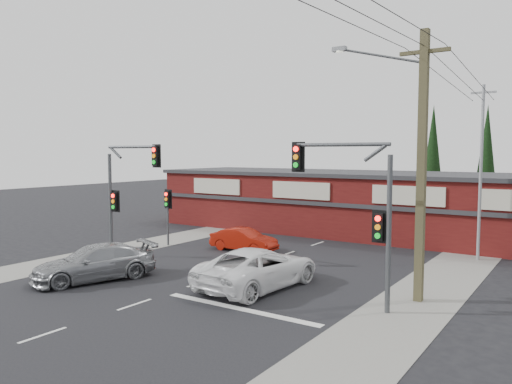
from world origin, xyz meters
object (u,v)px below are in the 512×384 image
Objects in this scene: utility_pole at (418,157)px; shop_building at (340,201)px; red_sedan at (244,240)px; silver_suv at (94,263)px; white_suv at (258,268)px.

shop_building is at bearing 123.76° from utility_pole.
silver_suv is at bearing 168.03° from red_sedan.
silver_suv is 14.16m from utility_pole.
shop_building is at bearing -10.00° from red_sedan.
shop_building is at bearing 101.73° from silver_suv.
silver_suv is 9.09m from red_sedan.
red_sedan is at bearing -98.64° from shop_building.
shop_building is (3.16, 18.73, 1.37)m from silver_suv.
silver_suv is 0.53× the size of utility_pole.
utility_pole is at bearing -112.53° from red_sedan.
white_suv is at bearing -141.58° from red_sedan.
silver_suv is at bearing 29.29° from white_suv.
utility_pole is (10.85, -4.20, 4.75)m from red_sedan.
utility_pole is at bearing 42.02° from silver_suv.
white_suv is 0.22× the size of shop_building.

